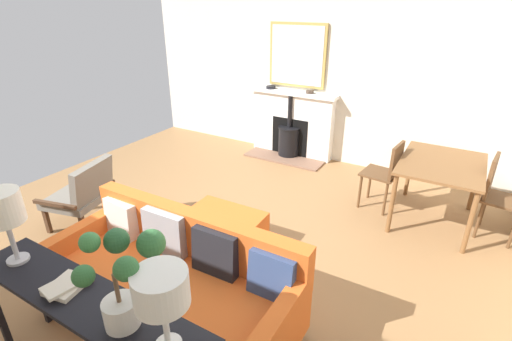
{
  "coord_description": "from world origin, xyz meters",
  "views": [
    {
      "loc": [
        2.65,
        2.23,
        2.39
      ],
      "look_at": [
        -0.46,
        0.39,
        0.74
      ],
      "focal_mm": 26.22,
      "sensor_mm": 36.0,
      "label": 1
    }
  ],
  "objects_px": {
    "fireplace": "(291,128)",
    "dining_chair_by_back_wall": "(496,191)",
    "dining_chair_near_fireplace": "(387,170)",
    "potted_plant": "(123,274)",
    "sofa": "(175,280)",
    "table_lamp_far_end": "(161,291)",
    "ottoman": "(222,228)",
    "console_table": "(86,309)",
    "table_lamp_near_end": "(2,210)",
    "mantel_bowl_far": "(310,92)",
    "mantel_bowl_near": "(271,87)",
    "book_stack": "(67,285)",
    "armchair_accent": "(83,192)",
    "dining_table": "(441,170)"
  },
  "relations": [
    {
      "from": "fireplace",
      "to": "dining_chair_by_back_wall",
      "type": "xyz_separation_m",
      "value": [
        1.02,
        2.9,
        0.07
      ]
    },
    {
      "from": "dining_chair_near_fireplace",
      "to": "potted_plant",
      "type": "bearing_deg",
      "value": -10.78
    },
    {
      "from": "sofa",
      "to": "table_lamp_far_end",
      "type": "xyz_separation_m",
      "value": [
        0.74,
        0.67,
        0.79
      ]
    },
    {
      "from": "ottoman",
      "to": "console_table",
      "type": "distance_m",
      "value": 1.8
    },
    {
      "from": "sofa",
      "to": "console_table",
      "type": "xyz_separation_m",
      "value": [
        0.74,
        -0.0,
        0.33
      ]
    },
    {
      "from": "ottoman",
      "to": "console_table",
      "type": "bearing_deg",
      "value": 7.89
    },
    {
      "from": "table_lamp_near_end",
      "to": "mantel_bowl_far",
      "type": "bearing_deg",
      "value": 177.33
    },
    {
      "from": "mantel_bowl_near",
      "to": "dining_chair_by_back_wall",
      "type": "relative_size",
      "value": 0.17
    },
    {
      "from": "book_stack",
      "to": "dining_chair_near_fireplace",
      "type": "distance_m",
      "value": 3.58
    },
    {
      "from": "table_lamp_near_end",
      "to": "table_lamp_far_end",
      "type": "height_order",
      "value": "table_lamp_near_end"
    },
    {
      "from": "mantel_bowl_near",
      "to": "table_lamp_near_end",
      "type": "height_order",
      "value": "table_lamp_near_end"
    },
    {
      "from": "potted_plant",
      "to": "dining_chair_by_back_wall",
      "type": "xyz_separation_m",
      "value": [
        -3.38,
        1.77,
        -0.58
      ]
    },
    {
      "from": "book_stack",
      "to": "dining_chair_near_fireplace",
      "type": "xyz_separation_m",
      "value": [
        -3.38,
        1.17,
        -0.29
      ]
    },
    {
      "from": "mantel_bowl_near",
      "to": "ottoman",
      "type": "height_order",
      "value": "mantel_bowl_near"
    },
    {
      "from": "potted_plant",
      "to": "table_lamp_near_end",
      "type": "bearing_deg",
      "value": -88.79
    },
    {
      "from": "mantel_bowl_near",
      "to": "table_lamp_near_end",
      "type": "xyz_separation_m",
      "value": [
        4.43,
        0.48,
        0.09
      ]
    },
    {
      "from": "mantel_bowl_near",
      "to": "console_table",
      "type": "bearing_deg",
      "value": 14.6
    },
    {
      "from": "book_stack",
      "to": "mantel_bowl_far",
      "type": "bearing_deg",
      "value": -175.91
    },
    {
      "from": "armchair_accent",
      "to": "dining_chair_near_fireplace",
      "type": "bearing_deg",
      "value": 127.01
    },
    {
      "from": "potted_plant",
      "to": "book_stack",
      "type": "relative_size",
      "value": 1.9
    },
    {
      "from": "sofa",
      "to": "table_lamp_near_end",
      "type": "xyz_separation_m",
      "value": [
        0.74,
        -0.67,
        0.83
      ]
    },
    {
      "from": "mantel_bowl_far",
      "to": "dining_chair_near_fireplace",
      "type": "distance_m",
      "value": 1.91
    },
    {
      "from": "mantel_bowl_near",
      "to": "book_stack",
      "type": "height_order",
      "value": "mantel_bowl_near"
    },
    {
      "from": "table_lamp_near_end",
      "to": "book_stack",
      "type": "bearing_deg",
      "value": 90.59
    },
    {
      "from": "sofa",
      "to": "ottoman",
      "type": "relative_size",
      "value": 2.54
    },
    {
      "from": "console_table",
      "to": "dining_chair_near_fireplace",
      "type": "height_order",
      "value": "dining_chair_near_fireplace"
    },
    {
      "from": "table_lamp_far_end",
      "to": "dining_chair_by_back_wall",
      "type": "height_order",
      "value": "table_lamp_far_end"
    },
    {
      "from": "fireplace",
      "to": "dining_table",
      "type": "bearing_deg",
      "value": 66.27
    },
    {
      "from": "table_lamp_far_end",
      "to": "dining_table",
      "type": "height_order",
      "value": "table_lamp_far_end"
    },
    {
      "from": "dining_chair_near_fireplace",
      "to": "dining_chair_by_back_wall",
      "type": "distance_m",
      "value": 1.13
    },
    {
      "from": "table_lamp_far_end",
      "to": "book_stack",
      "type": "xyz_separation_m",
      "value": [
        -0.01,
        -0.82,
        -0.34
      ]
    },
    {
      "from": "console_table",
      "to": "mantel_bowl_near",
      "type": "bearing_deg",
      "value": -165.4
    },
    {
      "from": "sofa",
      "to": "table_lamp_near_end",
      "type": "relative_size",
      "value": 3.96
    },
    {
      "from": "sofa",
      "to": "armchair_accent",
      "type": "xyz_separation_m",
      "value": [
        -0.51,
        -1.8,
        0.07
      ]
    },
    {
      "from": "console_table",
      "to": "table_lamp_near_end",
      "type": "distance_m",
      "value": 0.83
    },
    {
      "from": "mantel_bowl_far",
      "to": "dining_chair_near_fireplace",
      "type": "relative_size",
      "value": 0.14
    },
    {
      "from": "sofa",
      "to": "dining_chair_near_fireplace",
      "type": "relative_size",
      "value": 2.36
    },
    {
      "from": "ottoman",
      "to": "mantel_bowl_far",
      "type": "bearing_deg",
      "value": -175.18
    },
    {
      "from": "dining_chair_by_back_wall",
      "to": "table_lamp_near_end",
      "type": "bearing_deg",
      "value": -39.73
    },
    {
      "from": "dining_chair_by_back_wall",
      "to": "ottoman",
      "type": "bearing_deg",
      "value": -54.9
    },
    {
      "from": "console_table",
      "to": "table_lamp_near_end",
      "type": "relative_size",
      "value": 3.45
    },
    {
      "from": "armchair_accent",
      "to": "table_lamp_near_end",
      "type": "bearing_deg",
      "value": 41.84
    },
    {
      "from": "mantel_bowl_near",
      "to": "table_lamp_near_end",
      "type": "bearing_deg",
      "value": 6.19
    },
    {
      "from": "armchair_accent",
      "to": "table_lamp_near_end",
      "type": "height_order",
      "value": "table_lamp_near_end"
    },
    {
      "from": "console_table",
      "to": "dining_table",
      "type": "relative_size",
      "value": 1.6
    },
    {
      "from": "dining_table",
      "to": "table_lamp_near_end",
      "type": "bearing_deg",
      "value": -33.72
    },
    {
      "from": "potted_plant",
      "to": "dining_chair_near_fireplace",
      "type": "distance_m",
      "value": 3.47
    },
    {
      "from": "mantel_bowl_near",
      "to": "console_table",
      "type": "height_order",
      "value": "mantel_bowl_near"
    },
    {
      "from": "table_lamp_near_end",
      "to": "table_lamp_far_end",
      "type": "distance_m",
      "value": 1.35
    },
    {
      "from": "armchair_accent",
      "to": "dining_chair_by_back_wall",
      "type": "xyz_separation_m",
      "value": [
        -2.14,
        3.95,
        0.1
      ]
    }
  ]
}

